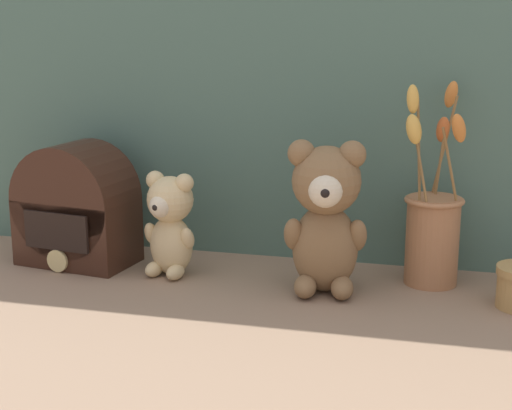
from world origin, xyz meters
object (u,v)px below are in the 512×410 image
(teddy_bear_medium, at_px, (170,222))
(flower_vase, at_px, (432,228))
(teddy_bear_large, at_px, (326,214))
(vintage_radio, at_px, (77,211))

(teddy_bear_medium, height_order, flower_vase, flower_vase)
(teddy_bear_large, height_order, flower_vase, flower_vase)
(flower_vase, xyz_separation_m, vintage_radio, (-0.61, -0.04, 0.00))
(teddy_bear_large, bearing_deg, teddy_bear_medium, 175.20)
(teddy_bear_large, relative_size, vintage_radio, 1.14)
(teddy_bear_large, height_order, vintage_radio, teddy_bear_large)
(teddy_bear_large, relative_size, teddy_bear_medium, 1.38)
(vintage_radio, bearing_deg, flower_vase, 3.59)
(teddy_bear_large, distance_m, flower_vase, 0.19)
(teddy_bear_large, distance_m, vintage_radio, 0.45)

